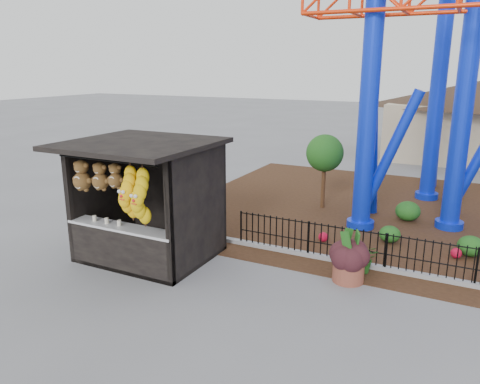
% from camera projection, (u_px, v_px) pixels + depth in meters
% --- Properties ---
extents(ground, '(120.00, 120.00, 0.00)m').
position_uv_depth(ground, '(228.00, 298.00, 10.25)').
color(ground, slate).
rests_on(ground, ground).
extents(mulch_bed, '(18.00, 12.00, 0.02)m').
position_uv_depth(mulch_bed, '(450.00, 221.00, 15.39)').
color(mulch_bed, '#331E11').
rests_on(mulch_bed, ground).
extents(curb, '(18.00, 0.18, 0.12)m').
position_uv_depth(curb, '(437.00, 278.00, 11.07)').
color(curb, gray).
rests_on(curb, ground).
extents(prize_booth, '(3.50, 3.40, 3.12)m').
position_uv_depth(prize_booth, '(142.00, 204.00, 11.95)').
color(prize_booth, black).
rests_on(prize_booth, ground).
extents(terracotta_planter, '(0.78, 0.78, 0.54)m').
position_uv_depth(terracotta_planter, '(348.00, 270.00, 11.01)').
color(terracotta_planter, brown).
rests_on(terracotta_planter, ground).
extents(planter_foliage, '(0.70, 0.70, 0.64)m').
position_uv_depth(planter_foliage, '(350.00, 247.00, 10.86)').
color(planter_foliage, black).
rests_on(planter_foliage, terracotta_planter).
extents(potted_plant, '(0.75, 0.67, 0.77)m').
position_uv_depth(potted_plant, '(364.00, 258.00, 11.46)').
color(potted_plant, '#204C16').
rests_on(potted_plant, ground).
extents(landscaping, '(7.75, 4.11, 0.64)m').
position_uv_depth(landscaping, '(458.00, 233.00, 13.46)').
color(landscaping, '#1B4D16').
rests_on(landscaping, mulch_bed).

